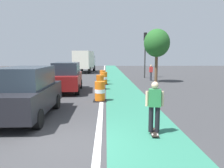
% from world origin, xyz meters
% --- Properties ---
extents(ground_plane, '(100.00, 100.00, 0.00)m').
position_xyz_m(ground_plane, '(0.00, 0.00, 0.00)').
color(ground_plane, '#38383A').
extents(bike_lane_strip, '(2.50, 80.00, 0.01)m').
position_xyz_m(bike_lane_strip, '(2.40, 12.00, 0.00)').
color(bike_lane_strip, '#2D755B').
rests_on(bike_lane_strip, ground).
extents(lane_divider_stripe, '(0.20, 80.00, 0.01)m').
position_xyz_m(lane_divider_stripe, '(0.90, 12.00, 0.01)').
color(lane_divider_stripe, silver).
rests_on(lane_divider_stripe, ground).
extents(skateboarder_on_lane, '(0.57, 0.82, 1.69)m').
position_xyz_m(skateboarder_on_lane, '(2.66, 0.67, 0.91)').
color(skateboarder_on_lane, black).
rests_on(skateboarder_on_lane, ground).
extents(parked_suv_nearest, '(1.95, 4.61, 2.04)m').
position_xyz_m(parked_suv_nearest, '(-2.04, 2.74, 1.04)').
color(parked_suv_nearest, black).
rests_on(parked_suv_nearest, ground).
extents(parked_suv_second, '(2.11, 4.70, 2.04)m').
position_xyz_m(parked_suv_second, '(-1.59, 9.14, 1.04)').
color(parked_suv_second, maroon).
rests_on(parked_suv_second, ground).
extents(traffic_barrel_front, '(0.73, 0.73, 1.09)m').
position_xyz_m(traffic_barrel_front, '(0.81, 5.82, 0.53)').
color(traffic_barrel_front, orange).
rests_on(traffic_barrel_front, ground).
extents(traffic_barrel_mid, '(0.73, 0.73, 1.09)m').
position_xyz_m(traffic_barrel_mid, '(0.71, 9.92, 0.53)').
color(traffic_barrel_mid, orange).
rests_on(traffic_barrel_mid, ground).
extents(traffic_barrel_back, '(0.73, 0.73, 1.09)m').
position_xyz_m(traffic_barrel_back, '(0.99, 12.86, 0.53)').
color(traffic_barrel_back, orange).
rests_on(traffic_barrel_back, ground).
extents(traffic_barrel_far, '(0.73, 0.73, 1.09)m').
position_xyz_m(traffic_barrel_far, '(0.82, 15.40, 0.53)').
color(traffic_barrel_far, orange).
rests_on(traffic_barrel_far, ground).
extents(delivery_truck_down_block, '(2.87, 7.75, 3.23)m').
position_xyz_m(delivery_truck_down_block, '(-2.06, 27.29, 1.85)').
color(delivery_truck_down_block, silver).
rests_on(delivery_truck_down_block, ground).
extents(traffic_light_corner, '(0.41, 0.32, 5.10)m').
position_xyz_m(traffic_light_corner, '(5.61, 18.53, 3.50)').
color(traffic_light_corner, '#2D2D2D').
rests_on(traffic_light_corner, ground).
extents(pedestrian_crossing, '(0.34, 0.20, 1.61)m').
position_xyz_m(pedestrian_crossing, '(5.74, 15.80, 0.86)').
color(pedestrian_crossing, '#33333D').
rests_on(pedestrian_crossing, ground).
extents(street_tree_sidewalk, '(2.40, 2.40, 5.00)m').
position_xyz_m(street_tree_sidewalk, '(5.91, 14.29, 3.67)').
color(street_tree_sidewalk, brown).
rests_on(street_tree_sidewalk, ground).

